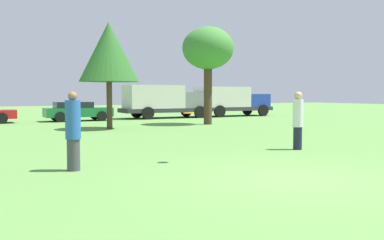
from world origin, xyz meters
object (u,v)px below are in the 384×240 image
(frisbee, at_px, (189,113))
(delivery_truck_blue, at_px, (230,100))
(parked_car_green, at_px, (77,111))
(delivery_truck_grey, at_px, (164,100))
(tree_1, at_px, (109,52))
(person_catcher, at_px, (298,120))
(person_thrower, at_px, (73,131))
(tree_2, at_px, (208,50))

(frisbee, xyz_separation_m, delivery_truck_blue, (14.13, 19.10, -0.00))
(parked_car_green, xyz_separation_m, delivery_truck_grey, (6.48, 0.33, 0.65))
(delivery_truck_blue, bearing_deg, parked_car_green, -177.48)
(tree_1, bearing_deg, delivery_truck_blue, 31.29)
(frisbee, xyz_separation_m, parked_car_green, (1.78, 18.87, -0.62))
(person_catcher, bearing_deg, frisbee, 5.01)
(frisbee, xyz_separation_m, delivery_truck_grey, (8.26, 19.20, 0.03))
(person_thrower, bearing_deg, frisbee, -7.41)
(frisbee, bearing_deg, tree_1, 82.09)
(tree_1, xyz_separation_m, parked_car_green, (0.18, 7.39, -3.23))
(person_thrower, bearing_deg, delivery_truck_blue, 44.92)
(parked_car_green, relative_size, delivery_truck_grey, 0.65)
(person_thrower, xyz_separation_m, parked_car_green, (4.72, 18.64, -0.26))
(person_thrower, relative_size, tree_2, 0.32)
(frisbee, bearing_deg, parked_car_green, 84.62)
(tree_1, bearing_deg, frisbee, -97.91)
(delivery_truck_grey, distance_m, delivery_truck_blue, 5.87)
(tree_2, bearing_deg, parked_car_green, 130.68)
(tree_1, distance_m, tree_2, 6.18)
(delivery_truck_grey, bearing_deg, person_catcher, -100.47)
(tree_2, height_order, delivery_truck_blue, tree_2)
(person_catcher, bearing_deg, tree_1, -78.86)
(person_thrower, relative_size, person_catcher, 0.99)
(person_catcher, distance_m, tree_2, 12.32)
(person_thrower, distance_m, delivery_truck_blue, 25.44)
(person_thrower, distance_m, tree_1, 12.49)
(frisbee, distance_m, delivery_truck_grey, 20.90)
(person_catcher, height_order, tree_1, tree_1)
(parked_car_green, bearing_deg, tree_2, -47.84)
(tree_1, relative_size, delivery_truck_grey, 0.81)
(tree_2, bearing_deg, tree_1, -175.79)
(tree_1, bearing_deg, delivery_truck_grey, 49.20)
(person_catcher, distance_m, frisbee, 4.38)
(tree_2, xyz_separation_m, delivery_truck_blue, (6.39, 7.16, -3.08))
(frisbee, bearing_deg, delivery_truck_grey, 66.73)
(parked_car_green, height_order, delivery_truck_grey, delivery_truck_grey)
(person_thrower, distance_m, tree_2, 16.22)
(person_thrower, bearing_deg, tree_2, 44.66)
(person_thrower, bearing_deg, delivery_truck_grey, 56.50)
(delivery_truck_blue, bearing_deg, frisbee, -125.01)
(delivery_truck_blue, bearing_deg, person_thrower, -130.66)
(tree_1, height_order, parked_car_green, tree_1)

